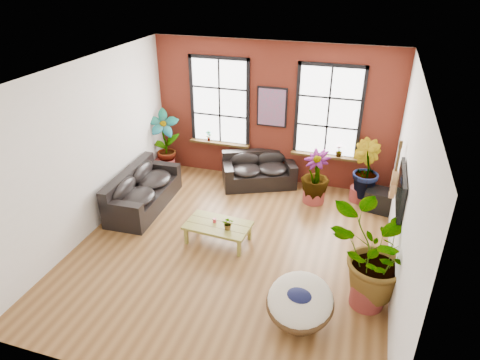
{
  "coord_description": "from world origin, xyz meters",
  "views": [
    {
      "loc": [
        2.24,
        -6.55,
        5.16
      ],
      "look_at": [
        0.0,
        0.6,
        1.25
      ],
      "focal_mm": 32.0,
      "sensor_mm": 36.0,
      "label": 1
    }
  ],
  "objects_px": {
    "coffee_table": "(218,226)",
    "papasan_chair": "(300,302)",
    "sofa_left": "(141,191)",
    "sofa_back": "(259,171)"
  },
  "relations": [
    {
      "from": "sofa_back",
      "to": "coffee_table",
      "type": "xyz_separation_m",
      "value": [
        -0.12,
        -2.68,
        -0.01
      ]
    },
    {
      "from": "coffee_table",
      "to": "papasan_chair",
      "type": "xyz_separation_m",
      "value": [
        1.96,
        -1.67,
        0.04
      ]
    },
    {
      "from": "sofa_back",
      "to": "sofa_left",
      "type": "height_order",
      "value": "sofa_left"
    },
    {
      "from": "sofa_back",
      "to": "sofa_left",
      "type": "xyz_separation_m",
      "value": [
        -2.28,
        -1.88,
        0.03
      ]
    },
    {
      "from": "sofa_left",
      "to": "papasan_chair",
      "type": "bearing_deg",
      "value": -123.13
    },
    {
      "from": "papasan_chair",
      "to": "coffee_table",
      "type": "bearing_deg",
      "value": 145.6
    },
    {
      "from": "sofa_left",
      "to": "coffee_table",
      "type": "distance_m",
      "value": 2.3
    },
    {
      "from": "papasan_chair",
      "to": "sofa_left",
      "type": "bearing_deg",
      "value": 155.12
    },
    {
      "from": "papasan_chair",
      "to": "sofa_back",
      "type": "bearing_deg",
      "value": 118.92
    },
    {
      "from": "sofa_left",
      "to": "coffee_table",
      "type": "relative_size",
      "value": 1.69
    }
  ]
}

